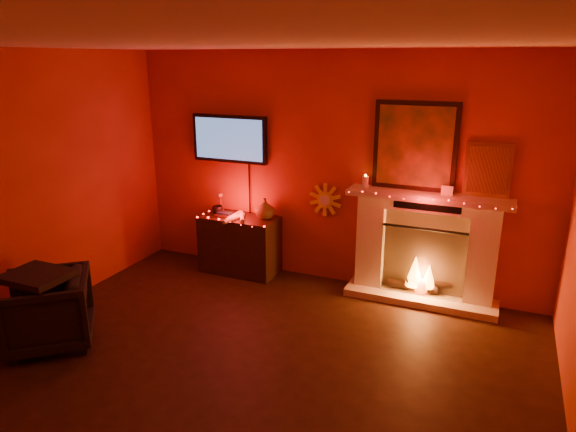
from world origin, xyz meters
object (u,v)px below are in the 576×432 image
at_px(tv, 230,139).
at_px(sunburst_clock, 325,200).
at_px(console_table, 241,242).
at_px(armchair, 47,311).
at_px(fireplace, 425,238).

bearing_deg(tv, sunburst_clock, 1.24).
relative_size(tv, console_table, 1.27).
bearing_deg(armchair, sunburst_clock, 102.53).
relative_size(sunburst_clock, armchair, 0.53).
height_order(sunburst_clock, armchair, sunburst_clock).
xyz_separation_m(tv, sunburst_clock, (1.25, 0.03, -0.65)).
height_order(fireplace, sunburst_clock, fireplace).
height_order(tv, console_table, tv).
distance_m(tv, sunburst_clock, 1.41).
bearing_deg(sunburst_clock, console_table, -168.08).
height_order(tv, sunburst_clock, tv).
bearing_deg(console_table, sunburst_clock, 11.92).
bearing_deg(armchair, tv, 125.45).
relative_size(tv, armchair, 1.63).
xyz_separation_m(fireplace, armchair, (-3.06, -2.38, -0.38)).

